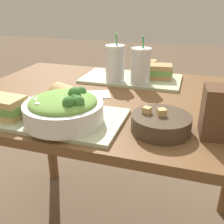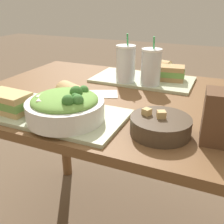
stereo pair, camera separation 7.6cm
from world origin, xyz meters
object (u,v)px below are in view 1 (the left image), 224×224
(salad_bowl, at_px, (64,108))
(drink_cup_dark, at_px, (115,65))
(sandwich_near, at_px, (2,106))
(baguette_near, at_px, (68,96))
(chip_bag, at_px, (223,113))
(napkin_folded, at_px, (93,95))
(drink_cup_red, at_px, (141,67))
(baguette_far, at_px, (146,66))
(sandwich_far, at_px, (155,71))
(soup_bowl, at_px, (161,123))

(salad_bowl, xyz_separation_m, drink_cup_dark, (0.03, 0.43, 0.03))
(drink_cup_dark, bearing_deg, sandwich_near, -116.69)
(baguette_near, xyz_separation_m, chip_bag, (0.48, -0.05, 0.02))
(napkin_folded, bearing_deg, drink_cup_red, 47.30)
(baguette_far, bearing_deg, sandwich_near, 162.35)
(baguette_far, distance_m, napkin_folded, 0.36)
(sandwich_far, xyz_separation_m, chip_bag, (0.25, -0.47, 0.03))
(drink_cup_red, xyz_separation_m, napkin_folded, (-0.15, -0.16, -0.08))
(sandwich_near, relative_size, drink_cup_dark, 0.75)
(soup_bowl, relative_size, chip_bag, 1.20)
(salad_bowl, relative_size, sandwich_far, 1.43)
(drink_cup_dark, bearing_deg, sandwich_far, 31.25)
(baguette_near, xyz_separation_m, baguette_far, (0.18, 0.48, 0.00))
(baguette_far, height_order, drink_cup_red, drink_cup_red)
(baguette_near, distance_m, drink_cup_dark, 0.33)
(baguette_near, height_order, napkin_folded, baguette_near)
(sandwich_near, distance_m, napkin_folded, 0.35)
(drink_cup_red, relative_size, chip_bag, 1.41)
(drink_cup_dark, relative_size, chip_bag, 1.45)
(sandwich_far, relative_size, drink_cup_red, 0.82)
(sandwich_near, distance_m, baguette_near, 0.21)
(drink_cup_red, height_order, chip_bag, drink_cup_red)
(soup_bowl, relative_size, napkin_folded, 1.10)
(sandwich_far, height_order, drink_cup_dark, drink_cup_dark)
(salad_bowl, xyz_separation_m, baguette_near, (-0.04, 0.11, -0.01))
(baguette_far, xyz_separation_m, chip_bag, (0.30, -0.53, 0.02))
(baguette_near, relative_size, baguette_far, 1.16)
(sandwich_near, xyz_separation_m, napkin_folded, (0.19, 0.29, -0.04))
(drink_cup_dark, bearing_deg, baguette_far, 55.46)
(baguette_near, relative_size, drink_cup_dark, 0.68)
(sandwich_far, xyz_separation_m, drink_cup_red, (-0.05, -0.10, 0.04))
(sandwich_far, bearing_deg, drink_cup_red, -124.58)
(sandwich_near, relative_size, baguette_near, 1.11)
(sandwich_near, height_order, drink_cup_red, drink_cup_red)
(salad_bowl, distance_m, sandwich_near, 0.20)
(drink_cup_dark, distance_m, drink_cup_red, 0.11)
(baguette_near, distance_m, chip_bag, 0.48)
(sandwich_near, relative_size, chip_bag, 1.09)
(sandwich_far, height_order, drink_cup_red, drink_cup_red)
(soup_bowl, bearing_deg, baguette_far, 104.74)
(salad_bowl, relative_size, chip_bag, 1.66)
(salad_bowl, relative_size, drink_cup_dark, 1.14)
(baguette_far, relative_size, chip_bag, 0.85)
(chip_bag, relative_size, napkin_folded, 0.91)
(baguette_far, bearing_deg, salad_bowl, 178.23)
(baguette_near, xyz_separation_m, sandwich_far, (0.23, 0.42, -0.00))
(salad_bowl, distance_m, chip_bag, 0.45)
(sandwich_far, relative_size, baguette_far, 1.37)
(salad_bowl, height_order, sandwich_near, salad_bowl)
(napkin_folded, bearing_deg, drink_cup_dark, 76.49)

